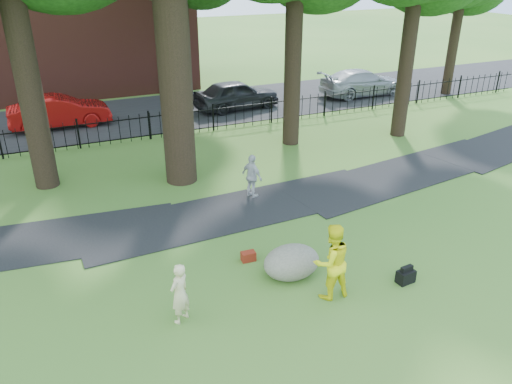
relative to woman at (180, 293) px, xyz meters
name	(u,v)px	position (x,y,z in m)	size (l,w,h in m)	color
ground	(261,284)	(2.20, 0.53, -0.73)	(120.00, 120.00, 0.00)	#386A25
footpath	(239,211)	(3.20, 4.43, -0.73)	(36.00, 2.60, 0.03)	black
street	(133,116)	(2.20, 16.53, -0.73)	(80.00, 7.00, 0.02)	black
iron_fence	(149,126)	(2.20, 12.53, -0.13)	(44.00, 0.04, 1.20)	black
woman	(180,293)	(0.00, 0.00, 0.00)	(0.53, 0.35, 1.46)	beige
man	(331,262)	(3.49, -0.56, 0.23)	(0.93, 0.72, 1.91)	yellow
pedestrian	(252,176)	(3.98, 5.19, 0.03)	(0.89, 0.37, 1.52)	#B6B7BC
boulder	(292,260)	(3.06, 0.59, -0.30)	(1.48, 1.11, 0.86)	#5B594C
backpack	(406,277)	(5.51, -0.86, -0.56)	(0.45, 0.28, 0.33)	black
red_bag	(248,256)	(2.32, 1.63, -0.60)	(0.38, 0.24, 0.26)	maroon
red_sedan	(60,111)	(-1.27, 16.03, 0.02)	(1.60, 4.59, 1.51)	#9A0D0B
grey_car	(236,95)	(7.59, 15.56, 0.05)	(1.84, 4.57, 1.56)	black
silver_car	(362,83)	(15.40, 15.30, 0.02)	(2.11, 5.18, 1.50)	#999DA1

